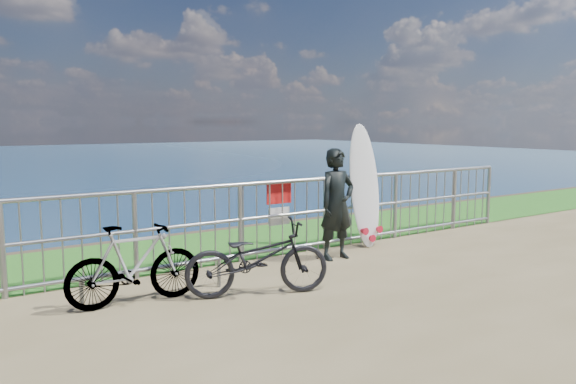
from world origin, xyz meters
TOP-DOWN VIEW (x-y plane):
  - grass_strip at (0.00, 2.70)m, footprint 120.00×120.00m
  - railing at (0.02, 1.60)m, footprint 10.06×0.10m
  - surfer at (0.74, 0.99)m, footprint 0.59×0.39m
  - surfboard at (1.67, 1.44)m, footprint 0.58×0.53m
  - bicycle_near at (-1.08, 0.14)m, footprint 1.74×1.09m
  - bicycle_far at (-2.35, 0.60)m, footprint 1.49×0.49m
  - bike_rack at (-2.10, 0.68)m, footprint 1.79×0.05m

SIDE VIEW (x-z plane):
  - grass_strip at x=0.00m, z-range 0.01..0.01m
  - bike_rack at x=-2.10m, z-range 0.12..0.49m
  - bicycle_near at x=-1.08m, z-range 0.00..0.86m
  - bicycle_far at x=-2.35m, z-range 0.00..0.88m
  - railing at x=0.02m, z-range 0.01..1.14m
  - surfer at x=0.74m, z-range 0.00..1.60m
  - surfboard at x=1.67m, z-range -0.08..1.88m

